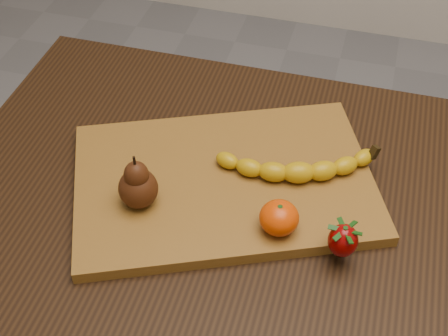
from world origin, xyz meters
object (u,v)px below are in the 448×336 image
(pear, at_px, (137,181))
(table, at_px, (260,253))
(mandarin, at_px, (279,218))
(cutting_board, at_px, (224,182))

(pear, bearing_deg, table, 14.32)
(pear, bearing_deg, mandarin, 1.21)
(pear, xyz_separation_m, mandarin, (0.21, 0.00, -0.02))
(cutting_board, bearing_deg, pear, -165.95)
(table, relative_size, pear, 11.13)
(table, xyz_separation_m, pear, (-0.17, -0.04, 0.16))
(cutting_board, height_order, pear, pear)
(table, bearing_deg, pear, -165.68)
(cutting_board, bearing_deg, mandarin, -61.03)
(cutting_board, xyz_separation_m, mandarin, (0.10, -0.08, 0.03))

